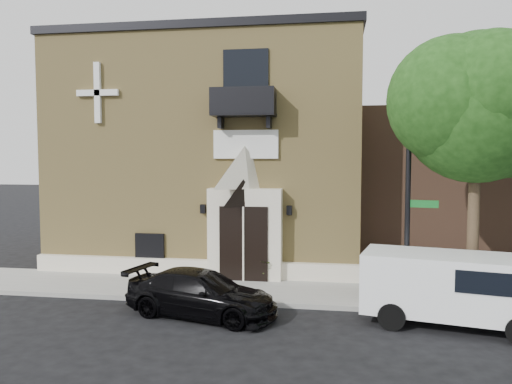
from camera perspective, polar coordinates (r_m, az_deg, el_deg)
ground at (r=15.19m, az=0.65°, el=-13.03°), size 120.00×120.00×0.00m
sidewalk at (r=16.50m, az=4.93°, el=-11.38°), size 42.00×3.00×0.15m
church at (r=22.90m, az=-3.87°, el=4.46°), size 12.20×11.01×9.30m
street_tree_left at (r=15.30m, az=24.11°, el=8.97°), size 4.97×4.38×7.77m
black_sedan at (r=14.33m, az=-6.26°, el=-11.45°), size 4.68×2.77×1.27m
cargo_van at (r=14.27m, az=22.42°, el=-10.03°), size 4.94×2.80×1.90m
street_sign at (r=15.00m, az=17.01°, el=-1.55°), size 0.91×0.98×5.75m
fire_hydrant at (r=15.15m, az=14.00°, el=-11.13°), size 0.43×0.35×0.76m
planter at (r=17.63m, az=1.06°, el=-8.92°), size 0.77×0.71×0.72m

